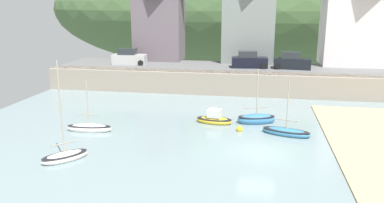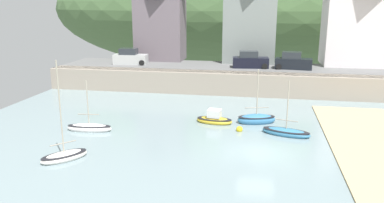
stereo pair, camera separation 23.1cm
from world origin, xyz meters
name	(u,v)px [view 2 (the right image)]	position (x,y,z in m)	size (l,w,h in m)	color
quay_seawall	(261,82)	(0.00, 17.50, 1.36)	(48.00, 9.40, 2.40)	gray
hillside_backdrop	(249,9)	(-3.09, 55.20, 8.57)	(80.00, 44.00, 24.50)	#4F7142
waterfront_building_left	(160,19)	(-13.31, 25.20, 7.77)	(6.46, 4.49, 10.52)	slate
waterfront_building_centre	(250,18)	(-1.68, 25.20, 7.89)	(6.70, 4.57, 10.79)	gray
waterfront_building_right	(361,23)	(11.43, 25.20, 7.47)	(8.72, 5.99, 10.02)	white
motorboat_with_cabin	(214,119)	(-3.63, 6.11, 0.32)	(3.18, 1.77, 1.31)	gold
sailboat_white_hull	(89,128)	(-12.98, 2.26, 0.26)	(3.62, 1.30, 4.17)	white
sailboat_tall_mast	(286,132)	(2.10, 4.06, 0.23)	(3.87, 2.29, 4.33)	teal
sailboat_far_left	(256,119)	(-0.18, 6.75, 0.32)	(3.44, 2.18, 4.75)	teal
sailboat_blue_trim	(64,156)	(-12.06, -3.39, 0.26)	(2.91, 3.09, 6.53)	white
parked_car_near_slipway	(130,58)	(-15.99, 20.70, 3.20)	(4.21, 1.99, 1.95)	#B6BAB8
parked_car_by_wall	(250,61)	(-1.35, 20.70, 3.20)	(4.25, 2.10, 1.95)	black
parked_car_end_of_row	(293,62)	(3.53, 20.70, 3.20)	(4.25, 2.10, 1.95)	black
mooring_buoy	(239,129)	(-1.43, 4.33, 0.15)	(0.50, 0.50, 0.50)	yellow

